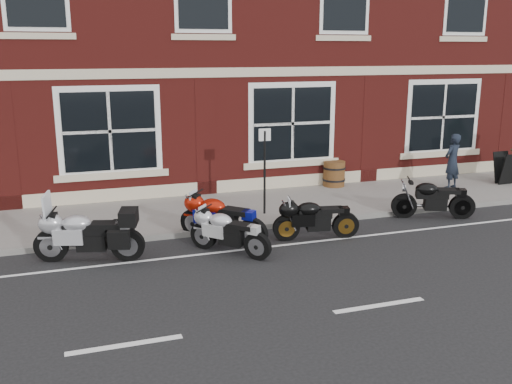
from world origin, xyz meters
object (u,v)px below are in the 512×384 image
at_px(moto_naked_black, 431,197).
at_px(pedestrian_left, 452,161).
at_px(moto_touring_silver, 86,233).
at_px(barrel_planter, 334,174).
at_px(parking_sign, 265,165).
at_px(a_board_sign, 506,168).
at_px(moto_sport_black, 314,217).
at_px(moto_sport_silver, 229,231).
at_px(moto_sport_red, 222,217).

bearing_deg(moto_naked_black, pedestrian_left, -23.95).
height_order(moto_touring_silver, barrel_planter, moto_touring_silver).
bearing_deg(moto_touring_silver, parking_sign, -52.40).
distance_m(a_board_sign, parking_sign, 7.88).
bearing_deg(a_board_sign, barrel_planter, 160.80).
relative_size(moto_sport_black, a_board_sign, 2.00).
bearing_deg(parking_sign, moto_touring_silver, -156.75).
xyz_separation_m(moto_touring_silver, moto_naked_black, (8.05, 0.38, -0.05)).
distance_m(moto_touring_silver, moto_sport_silver, 2.76).
relative_size(moto_naked_black, pedestrian_left, 1.21).
height_order(moto_sport_red, barrel_planter, moto_sport_red).
xyz_separation_m(moto_touring_silver, a_board_sign, (12.03, 2.39, 0.02)).
bearing_deg(moto_naked_black, barrel_planter, 37.72).
bearing_deg(moto_sport_silver, moto_sport_red, 43.69).
height_order(moto_touring_silver, parking_sign, parking_sign).
relative_size(moto_sport_black, barrel_planter, 2.58).
height_order(pedestrian_left, barrel_planter, pedestrian_left).
relative_size(moto_sport_red, barrel_planter, 2.20).
xyz_separation_m(moto_naked_black, parking_sign, (-3.84, 1.26, 0.80)).
relative_size(moto_sport_silver, barrel_planter, 2.00).
relative_size(pedestrian_left, barrel_planter, 2.16).
distance_m(pedestrian_left, a_board_sign, 1.91).
height_order(moto_sport_black, moto_naked_black, moto_naked_black).
height_order(moto_sport_red, pedestrian_left, pedestrian_left).
distance_m(moto_sport_silver, pedestrian_left, 7.98).
distance_m(moto_touring_silver, a_board_sign, 12.26).
bearing_deg(moto_touring_silver, moto_sport_black, -75.94).
height_order(moto_touring_silver, moto_sport_silver, moto_touring_silver).
xyz_separation_m(moto_sport_red, a_board_sign, (9.24, 2.10, 0.05)).
xyz_separation_m(moto_sport_silver, moto_naked_black, (5.33, 0.85, 0.04)).
distance_m(moto_sport_red, moto_sport_black, 1.98).
xyz_separation_m(moto_touring_silver, moto_sport_black, (4.70, -0.19, -0.08)).
xyz_separation_m(barrel_planter, parking_sign, (-2.88, -2.10, 0.83)).
bearing_deg(moto_naked_black, moto_sport_red, 112.70).
bearing_deg(barrel_planter, moto_sport_red, -141.40).
bearing_deg(moto_touring_silver, moto_sport_silver, -83.57).
height_order(moto_sport_black, pedestrian_left, pedestrian_left).
xyz_separation_m(moto_sport_black, barrel_planter, (2.39, 3.93, -0.00)).
bearing_deg(moto_sport_black, moto_sport_red, 85.83).
bearing_deg(pedestrian_left, moto_sport_black, 5.10).
bearing_deg(pedestrian_left, moto_sport_silver, 0.78).
relative_size(moto_touring_silver, moto_sport_red, 1.29).
height_order(pedestrian_left, parking_sign, parking_sign).
relative_size(moto_sport_red, moto_naked_black, 0.84).
height_order(moto_naked_black, barrel_planter, moto_naked_black).
bearing_deg(moto_sport_red, pedestrian_left, -27.62).
bearing_deg(moto_naked_black, a_board_sign, -41.29).
bearing_deg(barrel_planter, a_board_sign, -15.25).
bearing_deg(moto_sport_red, a_board_sign, -30.90).
bearing_deg(a_board_sign, moto_sport_red, -171.18).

